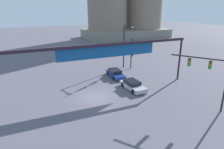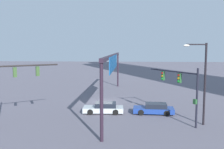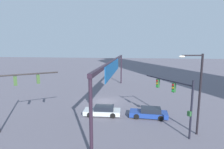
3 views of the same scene
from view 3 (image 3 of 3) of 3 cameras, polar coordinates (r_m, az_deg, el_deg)
name	(u,v)px [view 3 (image 3 of 3)]	position (r m, az deg, el deg)	size (l,w,h in m)	color
ground_plane	(105,101)	(28.35, -2.23, -8.49)	(208.23, 208.23, 0.00)	#595662
traffic_signal_near_corner	(176,94)	(18.94, 19.55, -5.79)	(5.85, 3.84, 5.55)	black
traffic_signal_opposite_side	(14,88)	(20.51, -28.73, -3.90)	(3.61, 5.00, 6.17)	black
streetlamp_curved_arm	(197,89)	(18.66, 25.54, -4.14)	(0.85, 2.38, 7.84)	black
overhead_sign_gantry	(114,66)	(26.29, 0.52, 2.71)	(28.80, 0.43, 6.56)	black
sedan_car_approaching	(103,111)	(22.76, -2.97, -11.44)	(2.06, 4.60, 1.21)	#ADB6BB
sedan_car_waiting_far	(149,113)	(22.54, 11.70, -11.83)	(2.03, 4.58, 1.21)	navy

